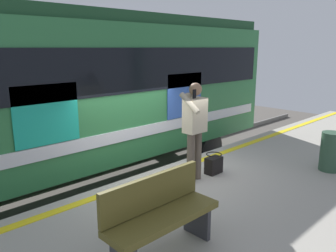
% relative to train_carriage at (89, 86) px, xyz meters
% --- Properties ---
extents(ground_plane, '(26.44, 26.44, 0.00)m').
position_rel_train_carriage_xyz_m(ground_plane, '(-0.02, 2.22, -2.49)').
color(ground_plane, '#4C4742').
extents(platform, '(17.62, 3.90, 1.04)m').
position_rel_train_carriage_xyz_m(platform, '(-0.02, 4.17, -1.97)').
color(platform, '#9E998E').
rests_on(platform, ground).
extents(safety_line, '(17.27, 0.16, 0.01)m').
position_rel_train_carriage_xyz_m(safety_line, '(-0.02, 2.52, -1.45)').
color(safety_line, yellow).
rests_on(safety_line, platform).
extents(track_rail_near, '(22.91, 0.08, 0.16)m').
position_rel_train_carriage_xyz_m(track_rail_near, '(-0.02, 0.71, -2.41)').
color(track_rail_near, slate).
rests_on(track_rail_near, ground).
extents(track_rail_far, '(22.91, 0.08, 0.16)m').
position_rel_train_carriage_xyz_m(track_rail_far, '(-0.02, -0.72, -2.41)').
color(track_rail_far, slate).
rests_on(track_rail_far, ground).
extents(train_carriage, '(9.67, 2.90, 3.91)m').
position_rel_train_carriage_xyz_m(train_carriage, '(0.00, 0.00, 0.00)').
color(train_carriage, '#2D723F').
rests_on(train_carriage, ground).
extents(passenger, '(0.57, 0.55, 1.73)m').
position_rel_train_carriage_xyz_m(passenger, '(-0.18, 3.09, -0.43)').
color(passenger, brown).
rests_on(passenger, platform).
extents(handbag, '(0.33, 0.30, 0.38)m').
position_rel_train_carriage_xyz_m(handbag, '(-0.68, 3.15, -1.28)').
color(handbag, black).
rests_on(handbag, platform).
extents(bench, '(1.43, 0.44, 0.90)m').
position_rel_train_carriage_xyz_m(bench, '(1.73, 4.27, -0.97)').
color(bench, brown).
rests_on(bench, platform).
extents(trash_bin, '(0.39, 0.39, 0.75)m').
position_rel_train_carriage_xyz_m(trash_bin, '(-2.40, 4.61, -1.08)').
color(trash_bin, '#2D4C38').
rests_on(trash_bin, platform).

